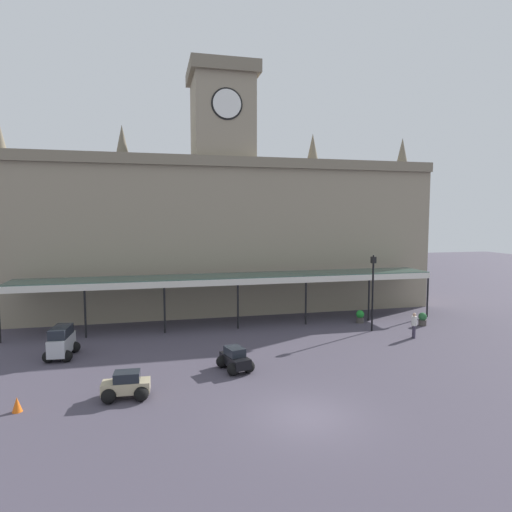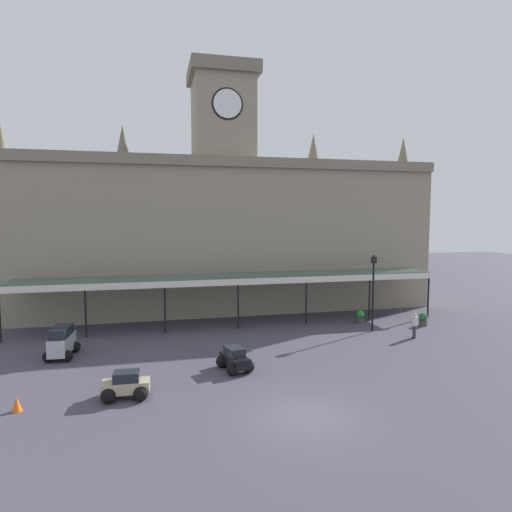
{
  "view_description": "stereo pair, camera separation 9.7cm",
  "coord_description": "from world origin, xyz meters",
  "px_view_note": "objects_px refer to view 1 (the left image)",
  "views": [
    {
      "loc": [
        -5.81,
        -15.74,
        7.9
      ],
      "look_at": [
        0.0,
        8.59,
        5.68
      ],
      "focal_mm": 30.43,
      "sensor_mm": 36.0,
      "label": 1
    },
    {
      "loc": [
        -5.71,
        -15.76,
        7.9
      ],
      "look_at": [
        0.0,
        8.59,
        5.68
      ],
      "focal_mm": 30.43,
      "sensor_mm": 36.0,
      "label": 2
    }
  ],
  "objects_px": {
    "car_black_sedan": "(235,360)",
    "traffic_cone": "(17,405)",
    "pedestrian_near_entrance": "(414,324)",
    "victorian_lamppost": "(373,284)",
    "car_beige_sedan": "(126,387)",
    "planter_by_canopy": "(360,316)",
    "car_silver_van": "(62,343)",
    "planter_forecourt_centre": "(423,319)"
  },
  "relations": [
    {
      "from": "car_black_sedan",
      "to": "pedestrian_near_entrance",
      "type": "bearing_deg",
      "value": 14.32
    },
    {
      "from": "car_beige_sedan",
      "to": "car_silver_van",
      "type": "xyz_separation_m",
      "value": [
        -3.88,
        6.65,
        0.3
      ]
    },
    {
      "from": "car_black_sedan",
      "to": "victorian_lamppost",
      "type": "bearing_deg",
      "value": 26.76
    },
    {
      "from": "car_beige_sedan",
      "to": "planter_by_canopy",
      "type": "bearing_deg",
      "value": 31.89
    },
    {
      "from": "car_silver_van",
      "to": "pedestrian_near_entrance",
      "type": "xyz_separation_m",
      "value": [
        21.75,
        -1.07,
        0.1
      ]
    },
    {
      "from": "victorian_lamppost",
      "to": "planter_by_canopy",
      "type": "relative_size",
      "value": 5.57
    },
    {
      "from": "pedestrian_near_entrance",
      "to": "planter_by_canopy",
      "type": "xyz_separation_m",
      "value": [
        -1.55,
        4.57,
        -0.42
      ]
    },
    {
      "from": "pedestrian_near_entrance",
      "to": "victorian_lamppost",
      "type": "distance_m",
      "value": 3.73
    },
    {
      "from": "pedestrian_near_entrance",
      "to": "planter_by_canopy",
      "type": "relative_size",
      "value": 1.74
    },
    {
      "from": "planter_by_canopy",
      "to": "car_beige_sedan",
      "type": "bearing_deg",
      "value": -148.11
    },
    {
      "from": "pedestrian_near_entrance",
      "to": "victorian_lamppost",
      "type": "bearing_deg",
      "value": 129.96
    },
    {
      "from": "pedestrian_near_entrance",
      "to": "planter_forecourt_centre",
      "type": "bearing_deg",
      "value": 47.41
    },
    {
      "from": "traffic_cone",
      "to": "planter_forecourt_centre",
      "type": "bearing_deg",
      "value": 19.45
    },
    {
      "from": "victorian_lamppost",
      "to": "planter_forecourt_centre",
      "type": "relative_size",
      "value": 5.57
    },
    {
      "from": "car_black_sedan",
      "to": "planter_by_canopy",
      "type": "relative_size",
      "value": 2.3
    },
    {
      "from": "car_black_sedan",
      "to": "car_beige_sedan",
      "type": "bearing_deg",
      "value": -155.85
    },
    {
      "from": "car_beige_sedan",
      "to": "planter_by_canopy",
      "type": "height_order",
      "value": "car_beige_sedan"
    },
    {
      "from": "traffic_cone",
      "to": "pedestrian_near_entrance",
      "type": "bearing_deg",
      "value": 15.06
    },
    {
      "from": "car_beige_sedan",
      "to": "planter_by_canopy",
      "type": "distance_m",
      "value": 19.23
    },
    {
      "from": "traffic_cone",
      "to": "planter_forecourt_centre",
      "type": "relative_size",
      "value": 0.64
    },
    {
      "from": "car_silver_van",
      "to": "traffic_cone",
      "type": "bearing_deg",
      "value": -93.13
    },
    {
      "from": "car_silver_van",
      "to": "traffic_cone",
      "type": "xyz_separation_m",
      "value": [
        -0.38,
        -7.02,
        -0.5
      ]
    },
    {
      "from": "pedestrian_near_entrance",
      "to": "victorian_lamppost",
      "type": "height_order",
      "value": "victorian_lamppost"
    },
    {
      "from": "car_black_sedan",
      "to": "planter_forecourt_centre",
      "type": "height_order",
      "value": "car_black_sedan"
    },
    {
      "from": "pedestrian_near_entrance",
      "to": "victorian_lamppost",
      "type": "xyz_separation_m",
      "value": [
        -1.85,
        2.2,
        2.38
      ]
    },
    {
      "from": "car_beige_sedan",
      "to": "planter_forecourt_centre",
      "type": "distance_m",
      "value": 22.05
    },
    {
      "from": "victorian_lamppost",
      "to": "pedestrian_near_entrance",
      "type": "bearing_deg",
      "value": -50.04
    },
    {
      "from": "car_silver_van",
      "to": "victorian_lamppost",
      "type": "height_order",
      "value": "victorian_lamppost"
    },
    {
      "from": "car_beige_sedan",
      "to": "car_silver_van",
      "type": "relative_size",
      "value": 0.84
    },
    {
      "from": "victorian_lamppost",
      "to": "planter_forecourt_centre",
      "type": "height_order",
      "value": "victorian_lamppost"
    },
    {
      "from": "car_beige_sedan",
      "to": "car_silver_van",
      "type": "bearing_deg",
      "value": 120.22
    },
    {
      "from": "car_black_sedan",
      "to": "traffic_cone",
      "type": "distance_m",
      "value": 9.94
    },
    {
      "from": "car_black_sedan",
      "to": "pedestrian_near_entrance",
      "type": "relative_size",
      "value": 1.32
    },
    {
      "from": "car_black_sedan",
      "to": "traffic_cone",
      "type": "relative_size",
      "value": 3.59
    },
    {
      "from": "car_beige_sedan",
      "to": "pedestrian_near_entrance",
      "type": "distance_m",
      "value": 18.73
    },
    {
      "from": "car_silver_van",
      "to": "car_black_sedan",
      "type": "relative_size",
      "value": 1.12
    },
    {
      "from": "car_black_sedan",
      "to": "planter_forecourt_centre",
      "type": "xyz_separation_m",
      "value": [
        15.12,
        5.97,
        -0.01
      ]
    },
    {
      "from": "car_beige_sedan",
      "to": "car_black_sedan",
      "type": "height_order",
      "value": "same"
    },
    {
      "from": "car_beige_sedan",
      "to": "traffic_cone",
      "type": "distance_m",
      "value": 4.28
    },
    {
      "from": "car_silver_van",
      "to": "planter_forecourt_centre",
      "type": "distance_m",
      "value": 24.35
    },
    {
      "from": "pedestrian_near_entrance",
      "to": "traffic_cone",
      "type": "xyz_separation_m",
      "value": [
        -22.13,
        -5.95,
        -0.6
      ]
    },
    {
      "from": "car_silver_van",
      "to": "pedestrian_near_entrance",
      "type": "bearing_deg",
      "value": -2.81
    }
  ]
}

